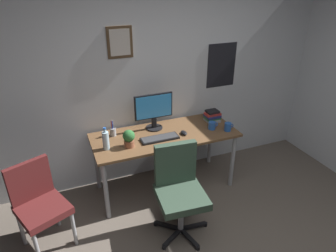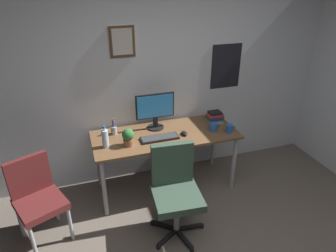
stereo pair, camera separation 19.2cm
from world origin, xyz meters
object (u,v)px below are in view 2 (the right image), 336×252
coffee_mug_near (230,129)px  potted_plant (128,137)px  side_chair (37,196)px  coffee_mug_far (214,127)px  office_chair (175,187)px  water_bottle (105,138)px  computer_mouse (184,133)px  pen_cup (114,130)px  monitor (155,110)px  keyboard (160,138)px  book_stack_left (215,117)px

coffee_mug_near → potted_plant: (-1.18, 0.07, 0.05)m
side_chair → coffee_mug_far: bearing=8.2°
office_chair → potted_plant: bearing=120.5°
water_bottle → potted_plant: 0.24m
side_chair → water_bottle: water_bottle is taller
computer_mouse → pen_cup: size_ratio=0.55×
coffee_mug_far → potted_plant: (-1.03, -0.03, 0.06)m
monitor → potted_plant: bearing=-141.7°
side_chair → monitor: monitor is taller
monitor → office_chair: bearing=-93.6°
side_chair → coffee_mug_near: 2.17m
keyboard → coffee_mug_far: 0.67m
side_chair → monitor: size_ratio=1.90×
computer_mouse → water_bottle: water_bottle is taller
pen_cup → monitor: bearing=0.4°
coffee_mug_far → book_stack_left: book_stack_left is taller
water_bottle → pen_cup: (0.13, 0.27, -0.05)m
side_chair → coffee_mug_near: side_chair is taller
water_bottle → coffee_mug_near: 1.42m
coffee_mug_near → book_stack_left: book_stack_left is taller
computer_mouse → pen_cup: 0.81m
coffee_mug_near → book_stack_left: size_ratio=0.62×
keyboard → potted_plant: (-0.36, -0.03, 0.09)m
coffee_mug_far → potted_plant: 1.03m
side_chair → water_bottle: 0.86m
keyboard → computer_mouse: (0.30, 0.01, 0.01)m
computer_mouse → side_chair: bearing=-169.8°
coffee_mug_far → monitor: bearing=156.4°
side_chair → water_bottle: bearing=22.1°
coffee_mug_far → potted_plant: potted_plant is taller
office_chair → coffee_mug_far: size_ratio=7.68×
book_stack_left → pen_cup: bearing=176.5°
coffee_mug_near → potted_plant: potted_plant is taller
keyboard → coffee_mug_near: bearing=-7.1°
office_chair → side_chair: size_ratio=1.09×
water_bottle → monitor: bearing=23.2°
keyboard → coffee_mug_near: 0.83m
side_chair → pen_cup: 1.06m
coffee_mug_near → side_chair: bearing=-175.2°
potted_plant → book_stack_left: bearing=11.4°
potted_plant → coffee_mug_far: bearing=1.8°
coffee_mug_near → book_stack_left: 0.31m
office_chair → coffee_mug_near: size_ratio=8.12×
keyboard → book_stack_left: book_stack_left is taller
computer_mouse → coffee_mug_near: size_ratio=0.94×
pen_cup → book_stack_left: 1.25m
book_stack_left → computer_mouse: bearing=-158.0°
pen_cup → book_stack_left: size_ratio=1.05×
monitor → pen_cup: size_ratio=2.30×
water_bottle → potted_plant: bearing=-9.4°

